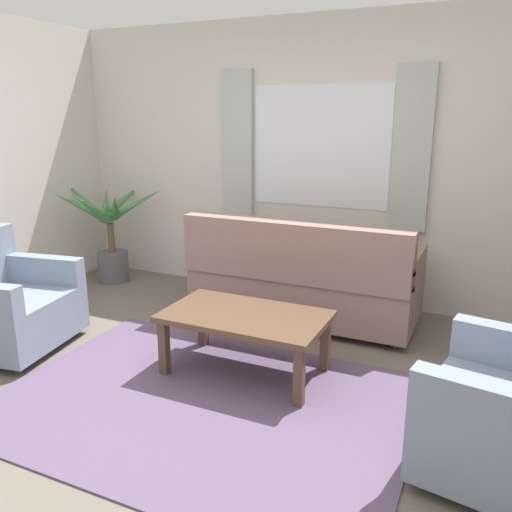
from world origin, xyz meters
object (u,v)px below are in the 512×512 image
(couch, at_px, (302,280))
(armchair_left, at_px, (2,303))
(potted_plant, at_px, (110,230))
(coffee_table, at_px, (245,322))

(couch, height_order, armchair_left, couch)
(couch, bearing_deg, potted_plant, -5.12)
(armchair_left, height_order, potted_plant, potted_plant)
(coffee_table, bearing_deg, couch, 88.92)
(couch, bearing_deg, coffee_table, 88.92)
(couch, distance_m, armchair_left, 2.39)
(couch, xyz_separation_m, coffee_table, (-0.02, -1.07, 0.01))
(coffee_table, relative_size, potted_plant, 0.88)
(couch, height_order, potted_plant, potted_plant)
(couch, relative_size, potted_plant, 1.52)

